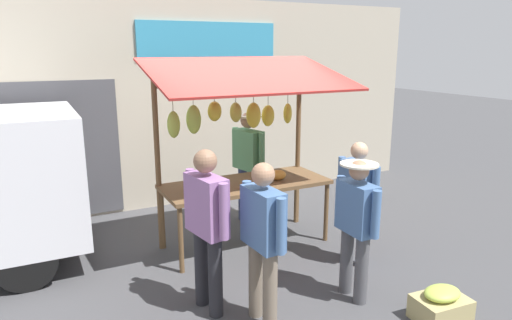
{
  "coord_description": "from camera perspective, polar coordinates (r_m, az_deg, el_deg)",
  "views": [
    {
      "loc": [
        2.55,
        5.27,
        2.61
      ],
      "look_at": [
        0.0,
        0.3,
        1.25
      ],
      "focal_mm": 32.3,
      "sensor_mm": 36.0,
      "label": 1
    }
  ],
  "objects": [
    {
      "name": "ground_plane",
      "position": [
        6.41,
        -1.24,
        -10.34
      ],
      "size": [
        40.0,
        40.0,
        0.0
      ],
      "primitive_type": "plane",
      "color": "#424244"
    },
    {
      "name": "shopper_in_striped_shirt",
      "position": [
        4.57,
        -6.11,
        -7.33
      ],
      "size": [
        0.3,
        0.7,
        1.68
      ],
      "rotation": [
        0.0,
        0.0,
        -1.4
      ],
      "color": "#232328",
      "rests_on": "ground"
    },
    {
      "name": "shopper_with_ponytail",
      "position": [
        4.91,
        12.31,
        -7.27
      ],
      "size": [
        0.39,
        0.66,
        1.52
      ],
      "rotation": [
        0.0,
        0.0,
        -1.58
      ],
      "color": "#4C4C51",
      "rests_on": "ground"
    },
    {
      "name": "street_backdrop",
      "position": [
        7.93,
        -8.58,
        6.94
      ],
      "size": [
        9.0,
        0.3,
        3.4
      ],
      "color": "#B2A893",
      "rests_on": "ground"
    },
    {
      "name": "market_stall",
      "position": [
        5.99,
        -1.6,
        3.61
      ],
      "size": [
        2.5,
        1.46,
        2.5
      ],
      "color": "brown",
      "rests_on": "ground"
    },
    {
      "name": "produce_crate_side",
      "position": [
        5.06,
        21.92,
        -16.37
      ],
      "size": [
        0.54,
        0.42,
        0.35
      ],
      "color": "tan",
      "rests_on": "ground"
    },
    {
      "name": "shopper_with_shopping_bag",
      "position": [
        5.74,
        12.39,
        -4.28
      ],
      "size": [
        0.26,
        0.67,
        1.53
      ],
      "rotation": [
        0.0,
        0.0,
        -1.48
      ],
      "color": "navy",
      "rests_on": "ground"
    },
    {
      "name": "vendor_with_sunhat",
      "position": [
        6.9,
        -0.97,
        0.23
      ],
      "size": [
        0.44,
        0.7,
        1.69
      ],
      "rotation": [
        0.0,
        0.0,
        1.79
      ],
      "color": "navy",
      "rests_on": "ground"
    },
    {
      "name": "shopper_in_grey_tee",
      "position": [
        4.36,
        0.85,
        -9.06
      ],
      "size": [
        0.25,
        0.69,
        1.61
      ],
      "rotation": [
        0.0,
        0.0,
        -1.51
      ],
      "color": "#726656",
      "rests_on": "ground"
    }
  ]
}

